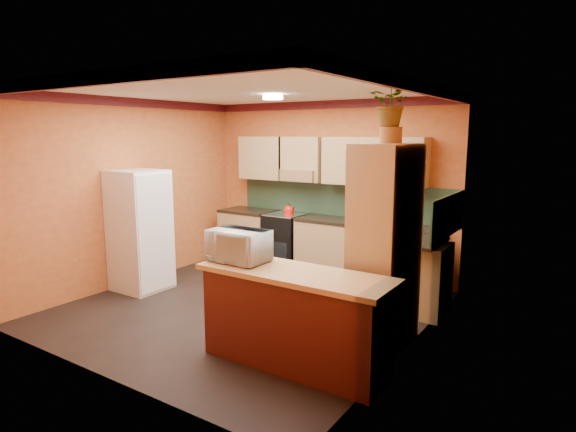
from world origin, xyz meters
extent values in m
plane|color=black|center=(0.00, 0.00, 0.00)|extent=(4.20, 4.20, 0.00)
cube|color=white|center=(0.00, 0.00, 2.70)|extent=(4.20, 4.20, 0.04)
cube|color=#D66D39|center=(0.00, 2.10, 1.35)|extent=(4.20, 0.04, 2.70)
cube|color=#D66D39|center=(0.00, -2.10, 1.35)|extent=(4.20, 0.04, 2.70)
cube|color=#D66D39|center=(-2.10, 0.00, 1.35)|extent=(0.04, 4.20, 2.70)
cube|color=#D66D39|center=(2.10, 0.00, 1.35)|extent=(0.04, 4.20, 2.70)
cube|color=#203A28|center=(0.25, 2.09, 1.19)|extent=(3.70, 0.02, 0.53)
cube|color=#203A28|center=(2.09, 1.40, 1.19)|extent=(0.02, 1.40, 0.53)
cube|color=tan|center=(0.10, 1.93, 1.80)|extent=(3.10, 0.34, 0.70)
cylinder|color=white|center=(0.00, 0.60, 2.66)|extent=(0.26, 0.26, 0.06)
cube|color=tan|center=(0.02, 1.80, 0.44)|extent=(3.65, 0.60, 0.88)
cube|color=black|center=(0.02, 1.80, 0.90)|extent=(3.65, 0.62, 0.04)
cube|color=black|center=(-0.60, 1.80, 0.46)|extent=(0.58, 0.58, 0.91)
cube|color=silver|center=(0.80, 1.80, 0.94)|extent=(0.48, 0.40, 0.03)
cube|color=tan|center=(1.80, 1.06, 0.44)|extent=(0.60, 0.80, 0.88)
cube|color=black|center=(1.80, 1.06, 0.90)|extent=(0.62, 0.80, 0.04)
cube|color=white|center=(-1.75, -0.19, 0.85)|extent=(0.68, 0.66, 1.70)
cube|color=tan|center=(1.85, -0.05, 1.05)|extent=(0.48, 0.90, 2.10)
cylinder|color=#965624|center=(1.85, 0.00, 2.18)|extent=(0.22, 0.22, 0.16)
imported|color=tan|center=(1.85, 0.00, 2.49)|extent=(0.51, 0.48, 0.46)
cube|color=#541813|center=(1.33, -0.95, 0.44)|extent=(1.80, 0.55, 0.88)
cube|color=tan|center=(1.33, -0.95, 0.91)|extent=(1.90, 0.65, 0.05)
imported|color=white|center=(0.66, -0.95, 1.09)|extent=(0.58, 0.40, 0.32)
camera|label=1|loc=(3.65, -4.60, 2.19)|focal=30.00mm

